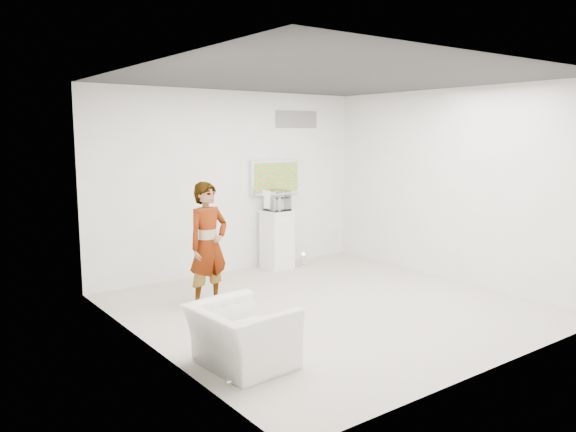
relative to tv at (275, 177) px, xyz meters
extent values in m
cube|color=#ADAB9F|center=(-0.85, -2.45, -1.55)|extent=(5.00, 5.00, 0.01)
cube|color=#2C2C2F|center=(-0.85, -2.45, 1.45)|extent=(5.00, 5.00, 0.01)
cube|color=white|center=(-0.85, 0.05, -0.05)|extent=(5.00, 0.01, 3.00)
cube|color=white|center=(-0.85, -4.95, -0.05)|extent=(5.00, 0.01, 3.00)
cube|color=white|center=(-3.35, -2.45, -0.05)|extent=(0.01, 5.00, 3.00)
cube|color=white|center=(1.65, -2.45, -0.05)|extent=(0.01, 5.00, 3.00)
cube|color=silver|center=(0.00, 0.00, 0.00)|extent=(1.00, 0.08, 0.60)
cube|color=slate|center=(0.50, 0.04, 1.00)|extent=(0.90, 0.02, 0.30)
imported|color=white|center=(-2.14, -1.50, -0.71)|extent=(0.67, 0.50, 1.68)
imported|color=white|center=(-2.83, -3.43, -1.24)|extent=(0.90, 1.01, 0.62)
cube|color=white|center=(-0.14, -0.25, -1.05)|extent=(0.50, 0.50, 1.00)
cylinder|color=silver|center=(0.26, -0.48, -1.43)|extent=(0.20, 0.20, 0.24)
cube|color=white|center=(-0.14, -0.25, -0.37)|extent=(0.37, 0.37, 0.35)
cube|color=white|center=(-0.14, -0.25, -0.43)|extent=(0.11, 0.18, 0.23)
cube|color=white|center=(-1.92, -1.31, -0.04)|extent=(0.05, 0.13, 0.03)
camera|label=1|loc=(-5.63, -7.98, 0.74)|focal=35.00mm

